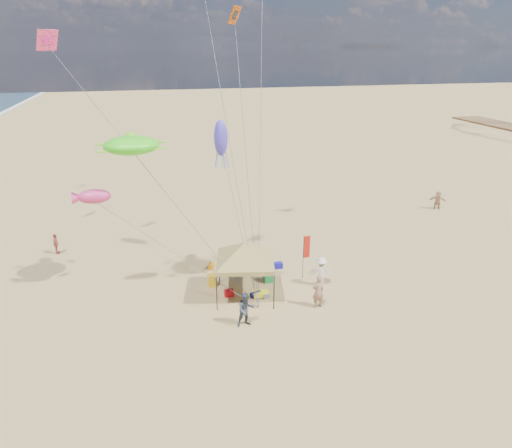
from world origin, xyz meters
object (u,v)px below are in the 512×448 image
object	(u,v)px
cooler_red	(229,293)
person_near_c	(321,272)
beach_cart	(261,294)
person_near_b	(246,309)
person_near_a	(318,291)
feather_flag	(306,249)
person_far_a	(56,244)
chair_green	(268,276)
cooler_blue	(278,265)
canopy_tent	(245,244)
chair_yellow	(212,280)
person_far_c	(438,200)

from	to	relation	value
cooler_red	person_near_c	xyz separation A→B (m)	(5.60, -0.08, 0.72)
beach_cart	person_near_b	size ratio (longest dim) A/B	0.47
person_near_a	beach_cart	bearing A→B (deg)	-41.13
feather_flag	person_near_a	xyz separation A→B (m)	(-0.49, -3.44, -0.94)
feather_flag	person_far_a	xyz separation A→B (m)	(-15.53, 7.49, -1.17)
person_near_c	chair_green	bearing A→B (deg)	-10.40
cooler_blue	person_near_c	size ratio (longest dim) A/B	0.30
canopy_tent	feather_flag	world-z (taller)	canopy_tent
canopy_tent	chair_yellow	size ratio (longest dim) A/B	8.74
feather_flag	beach_cart	xyz separation A→B (m)	(-3.27, -1.63, -1.71)
person_near_b	person_far_a	distance (m)	15.94
cooler_blue	person_near_b	bearing A→B (deg)	-120.79
feather_flag	person_near_b	bearing A→B (deg)	-138.20
beach_cart	person_far_a	size ratio (longest dim) A/B	0.61
cooler_red	person_far_c	size ratio (longest dim) A/B	0.33
canopy_tent	person_far_a	xyz separation A→B (m)	(-11.44, 8.73, -2.48)
person_near_c	person_far_c	xyz separation A→B (m)	(15.14, 10.44, -0.09)
chair_green	person_near_c	bearing A→B (deg)	-22.34
cooler_red	chair_yellow	world-z (taller)	chair_yellow
beach_cart	person_near_c	distance (m)	3.94
person_far_a	beach_cart	bearing A→B (deg)	-123.60
cooler_blue	person_near_c	xyz separation A→B (m)	(1.82, -2.80, 0.72)
person_near_a	person_near_b	world-z (taller)	person_near_a
person_far_a	person_near_a	bearing A→B (deg)	-122.95
person_far_a	person_near_b	bearing A→B (deg)	-134.30
person_near_a	person_near_b	distance (m)	4.32
person_near_b	person_far_c	bearing A→B (deg)	26.73
cooler_red	beach_cart	distance (m)	1.83
chair_yellow	beach_cart	distance (m)	3.20
cooler_red	person_near_b	xyz separation A→B (m)	(0.29, -3.14, 0.76)
beach_cart	person_far_a	xyz separation A→B (m)	(-12.26, 9.12, 0.54)
chair_yellow	beach_cart	bearing A→B (deg)	-38.65
person_far_c	canopy_tent	bearing A→B (deg)	-118.92
person_near_a	person_near_c	distance (m)	2.51
canopy_tent	person_near_b	size ratio (longest dim) A/B	3.22
chair_yellow	person_near_b	bearing A→B (deg)	-77.34
person_far_a	chair_yellow	bearing A→B (deg)	-123.08
chair_yellow	person_far_c	distance (m)	23.27
feather_flag	person_near_a	size ratio (longest dim) A/B	1.47
person_far_c	person_near_a	bearing A→B (deg)	-108.78
cooler_red	chair_yellow	xyz separation A→B (m)	(-0.74, 1.45, 0.16)
beach_cart	feather_flag	bearing A→B (deg)	26.49
cooler_blue	person_near_a	xyz separation A→B (m)	(0.75, -5.06, 0.77)
chair_yellow	person_near_c	world-z (taller)	person_near_c
cooler_red	person_near_c	size ratio (longest dim) A/B	0.30
canopy_tent	beach_cart	world-z (taller)	canopy_tent
person_near_c	beach_cart	bearing A→B (deg)	18.82
cooler_red	beach_cart	bearing A→B (deg)	-17.24
beach_cart	cooler_red	bearing A→B (deg)	162.76
person_near_c	feather_flag	bearing A→B (deg)	-51.71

